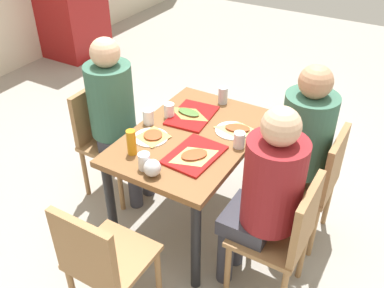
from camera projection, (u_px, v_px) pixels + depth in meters
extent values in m
cube|color=#9E998E|center=(192.00, 219.00, 3.18)|extent=(10.00, 10.00, 0.02)
cube|color=brown|center=(192.00, 137.00, 2.77)|extent=(1.10, 0.74, 0.04)
cylinder|color=black|center=(196.00, 246.00, 2.50)|extent=(0.06, 0.06, 0.70)
cylinder|color=black|center=(262.00, 159.00, 3.20)|extent=(0.06, 0.06, 0.70)
cylinder|color=black|center=(111.00, 208.00, 2.76)|extent=(0.06, 0.06, 0.70)
cylinder|color=black|center=(189.00, 135.00, 3.46)|extent=(0.06, 0.06, 0.70)
cube|color=#9E7247|center=(270.00, 235.00, 2.46)|extent=(0.40, 0.40, 0.03)
cube|color=#9E7247|center=(306.00, 219.00, 2.26)|extent=(0.38, 0.04, 0.40)
cylinder|color=#9E7247|center=(228.00, 270.00, 2.54)|extent=(0.04, 0.04, 0.42)
cylinder|color=#9E7247|center=(251.00, 233.00, 2.78)|extent=(0.04, 0.04, 0.42)
cylinder|color=#9E7247|center=(303.00, 254.00, 2.64)|extent=(0.04, 0.04, 0.42)
cube|color=#9E7247|center=(301.00, 182.00, 2.85)|extent=(0.40, 0.40, 0.03)
cube|color=#9E7247|center=(334.00, 164.00, 2.65)|extent=(0.38, 0.04, 0.40)
cylinder|color=#9E7247|center=(264.00, 213.00, 2.93)|extent=(0.04, 0.04, 0.42)
cylinder|color=#9E7247|center=(282.00, 185.00, 3.17)|extent=(0.04, 0.04, 0.42)
cylinder|color=#9E7247|center=(313.00, 232.00, 2.79)|extent=(0.04, 0.04, 0.42)
cylinder|color=#9E7247|center=(328.00, 201.00, 3.03)|extent=(0.04, 0.04, 0.42)
cube|color=#9E7247|center=(114.00, 144.00, 3.21)|extent=(0.40, 0.40, 0.03)
cube|color=#9E7247|center=(92.00, 113.00, 3.17)|extent=(0.38, 0.04, 0.40)
cylinder|color=#9E7247|center=(148.00, 163.00, 3.39)|extent=(0.04, 0.04, 0.42)
cylinder|color=#9E7247|center=(121.00, 187.00, 3.15)|extent=(0.04, 0.04, 0.42)
cylinder|color=#9E7247|center=(114.00, 150.00, 3.53)|extent=(0.04, 0.04, 0.42)
cylinder|color=#9E7247|center=(85.00, 173.00, 3.29)|extent=(0.04, 0.04, 0.42)
cube|color=#9E7247|center=(113.00, 257.00, 2.33)|extent=(0.40, 0.40, 0.03)
cube|color=#9E7247|center=(84.00, 252.00, 2.08)|extent=(0.04, 0.38, 0.40)
cylinder|color=#9E7247|center=(112.00, 252.00, 2.65)|extent=(0.04, 0.04, 0.42)
cylinder|color=#9E7247|center=(158.00, 275.00, 2.51)|extent=(0.04, 0.04, 0.42)
cylinder|color=#383842|center=(225.00, 254.00, 2.62)|extent=(0.10, 0.10, 0.45)
cylinder|color=#383842|center=(237.00, 237.00, 2.73)|extent=(0.10, 0.10, 0.45)
cube|color=#383842|center=(249.00, 219.00, 2.48)|extent=(0.32, 0.28, 0.10)
cylinder|color=maroon|center=(273.00, 183.00, 2.26)|extent=(0.32, 0.32, 0.52)
sphere|color=#DBAD89|center=(281.00, 126.00, 2.06)|extent=(0.20, 0.20, 0.20)
cylinder|color=#383842|center=(261.00, 201.00, 3.01)|extent=(0.10, 0.10, 0.45)
cylinder|color=#383842|center=(270.00, 188.00, 3.12)|extent=(0.10, 0.10, 0.45)
cube|color=#383842|center=(283.00, 168.00, 2.87)|extent=(0.32, 0.28, 0.10)
cylinder|color=#386651|center=(307.00, 133.00, 2.65)|extent=(0.32, 0.32, 0.52)
sphere|color=tan|center=(316.00, 82.00, 2.45)|extent=(0.20, 0.20, 0.20)
cylinder|color=#383842|center=(147.00, 170.00, 3.29)|extent=(0.10, 0.10, 0.45)
cylinder|color=#383842|center=(135.00, 182.00, 3.18)|extent=(0.10, 0.10, 0.45)
cube|color=#383842|center=(127.00, 142.00, 3.12)|extent=(0.32, 0.28, 0.10)
cylinder|color=#386651|center=(111.00, 100.00, 2.99)|extent=(0.32, 0.32, 0.52)
sphere|color=#DBAD89|center=(105.00, 52.00, 2.79)|extent=(0.20, 0.20, 0.20)
cube|color=#B21414|center=(195.00, 155.00, 2.57)|extent=(0.38, 0.28, 0.02)
cube|color=#B21414|center=(192.00, 116.00, 2.94)|extent=(0.38, 0.29, 0.02)
cylinder|color=white|center=(151.00, 137.00, 2.73)|extent=(0.22, 0.22, 0.01)
cylinder|color=white|center=(232.00, 131.00, 2.79)|extent=(0.22, 0.22, 0.01)
pyramid|color=#DBAD60|center=(194.00, 156.00, 2.53)|extent=(0.27, 0.26, 0.01)
ellipsoid|color=#B74723|center=(194.00, 154.00, 2.53)|extent=(0.19, 0.18, 0.01)
pyramid|color=#C68C47|center=(189.00, 113.00, 2.94)|extent=(0.14, 0.25, 0.01)
ellipsoid|color=#4C7233|center=(189.00, 112.00, 2.93)|extent=(0.10, 0.17, 0.01)
pyramid|color=tan|center=(153.00, 136.00, 2.72)|extent=(0.24, 0.24, 0.01)
ellipsoid|color=#B74723|center=(153.00, 135.00, 2.72)|extent=(0.17, 0.17, 0.01)
pyramid|color=#DBAD60|center=(237.00, 129.00, 2.79)|extent=(0.20, 0.26, 0.01)
ellipsoid|color=#B74723|center=(238.00, 128.00, 2.78)|extent=(0.14, 0.18, 0.01)
cylinder|color=white|center=(148.00, 117.00, 2.84)|extent=(0.07, 0.07, 0.10)
cylinder|color=white|center=(239.00, 140.00, 2.62)|extent=(0.07, 0.07, 0.10)
cylinder|color=white|center=(144.00, 161.00, 2.44)|extent=(0.07, 0.07, 0.10)
cylinder|color=white|center=(169.00, 111.00, 2.91)|extent=(0.07, 0.07, 0.10)
cylinder|color=#B7BCC6|center=(223.00, 95.00, 3.06)|extent=(0.07, 0.07, 0.12)
cylinder|color=orange|center=(131.00, 142.00, 2.55)|extent=(0.06, 0.06, 0.16)
sphere|color=silver|center=(152.00, 168.00, 2.39)|extent=(0.10, 0.10, 0.10)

